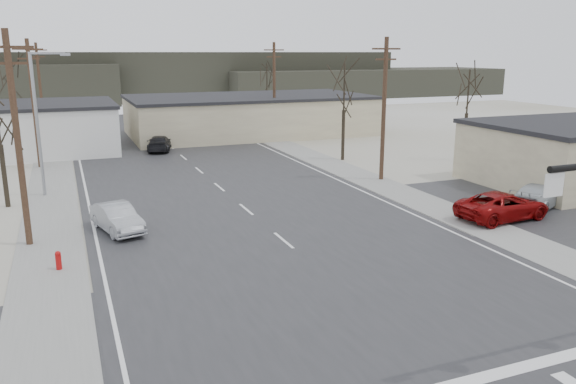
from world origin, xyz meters
The scene contains 24 objects.
ground centered at (0.00, 0.00, 0.00)m, with size 140.00×140.00×0.00m, color beige.
main_road centered at (0.00, 15.00, 0.02)m, with size 18.00×110.00×0.05m, color #28282A.
cross_road centered at (0.00, 0.00, 0.02)m, with size 90.00×10.00×0.04m, color #28282A.
sidewalk_left centered at (-10.60, 20.00, 0.03)m, with size 3.00×90.00×0.06m, color gray.
sidewalk_right centered at (10.60, 20.00, 0.03)m, with size 3.00×90.00×0.06m, color gray.
fire_hydrant centered at (-10.20, 8.00, 0.45)m, with size 0.24×0.24×0.87m.
building_right_far centered at (10.00, 44.00, 2.15)m, with size 26.30×14.30×4.30m.
upole_left_b centered at (-11.50, 12.00, 5.22)m, with size 2.20×0.30×10.00m.
upole_left_c centered at (-11.50, 32.00, 5.22)m, with size 2.20×0.30×10.00m.
upole_left_d centered at (-11.50, 52.00, 5.22)m, with size 2.20×0.30×10.00m.
upole_right_a centered at (11.50, 18.00, 5.22)m, with size 2.20×0.30×10.00m.
upole_right_b centered at (11.50, 40.00, 5.22)m, with size 2.20×0.30×10.00m.
streetlight_main centered at (-10.80, 22.00, 5.09)m, with size 2.40×0.25×9.00m.
tree_right_mid centered at (12.50, 26.00, 5.93)m, with size 3.74×3.74×8.33m.
tree_left_far centered at (-14.00, 46.00, 6.28)m, with size 3.96×3.96×8.82m.
tree_right_far centered at (15.00, 52.00, 5.58)m, with size 3.52×3.52×7.84m.
tree_lot centered at (22.00, 22.00, 5.58)m, with size 3.52×3.52×7.84m.
hill_center centered at (15.00, 96.00, 4.50)m, with size 80.00×18.00×9.00m, color #333026.
hill_right centered at (50.00, 90.00, 2.75)m, with size 60.00×18.00×5.50m, color #333026.
sedan_crossing centered at (-7.37, 12.55, 0.75)m, with size 1.49×4.28×1.41m, color gray.
car_far_a centered at (-1.33, 36.20, 0.75)m, with size 1.97×4.85×1.41m, color black.
car_far_b centered at (0.86, 46.09, 0.82)m, with size 1.82×4.53×1.54m, color black.
car_parked_red centered at (12.51, 6.91, 0.79)m, with size 2.50×5.43×1.51m, color #790606.
car_parked_silver centered at (16.14, 8.01, 0.74)m, with size 1.99×4.89×1.42m, color #ACB3B7.
Camera 1 is at (-9.48, -16.23, 8.98)m, focal length 35.00 mm.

